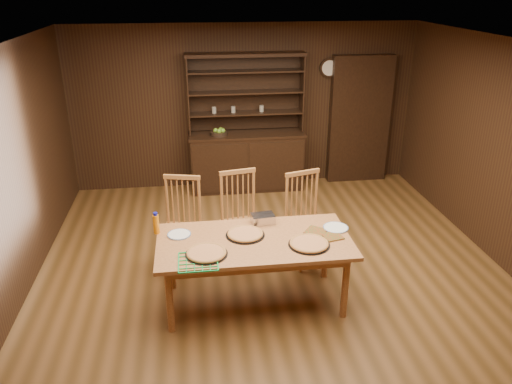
{
  "coord_description": "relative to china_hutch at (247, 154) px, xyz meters",
  "views": [
    {
      "loc": [
        -0.87,
        -4.86,
        3.21
      ],
      "look_at": [
        -0.16,
        0.4,
        0.93
      ],
      "focal_mm": 35.0,
      "sensor_mm": 36.0,
      "label": 1
    }
  ],
  "objects": [
    {
      "name": "pot_holder_b",
      "position": [
        0.37,
        -3.08,
        0.16
      ],
      "size": [
        0.28,
        0.28,
        0.01
      ],
      "primitive_type": "cube",
      "rotation": [
        0.0,
        0.0,
        -0.64
      ],
      "color": "red",
      "rests_on": "dining_table"
    },
    {
      "name": "pizza_center",
      "position": [
        -0.37,
        -3.06,
        0.17
      ],
      "size": [
        0.41,
        0.41,
        0.04
      ],
      "color": "black",
      "rests_on": "dining_table"
    },
    {
      "name": "floor",
      "position": [
        0.0,
        -2.75,
        -0.6
      ],
      "size": [
        6.0,
        6.0,
        0.0
      ],
      "primitive_type": "plane",
      "color": "brown",
      "rests_on": "ground"
    },
    {
      "name": "plate_right",
      "position": [
        0.61,
        -3.03,
        0.16
      ],
      "size": [
        0.27,
        0.27,
        0.02
      ],
      "color": "white",
      "rests_on": "dining_table"
    },
    {
      "name": "fruit_bowl",
      "position": [
        -0.44,
        -0.07,
        0.39
      ],
      "size": [
        0.27,
        0.27,
        0.12
      ],
      "color": "black",
      "rests_on": "china_hutch"
    },
    {
      "name": "pot_holder_a",
      "position": [
        0.52,
        -3.21,
        0.16
      ],
      "size": [
        0.23,
        0.23,
        0.01
      ],
      "primitive_type": "cube",
      "rotation": [
        0.0,
        0.0,
        0.24
      ],
      "color": "red",
      "rests_on": "dining_table"
    },
    {
      "name": "doorway",
      "position": [
        1.9,
        0.15,
        0.45
      ],
      "size": [
        1.0,
        0.18,
        2.1
      ],
      "primitive_type": "cube",
      "color": "black",
      "rests_on": "floor"
    },
    {
      "name": "chair_left",
      "position": [
        -1.03,
        -2.27,
        -0.0
      ],
      "size": [
        0.55,
        0.53,
        1.11
      ],
      "rotation": [
        0.0,
        0.0,
        -0.24
      ],
      "color": "#AE6C3B",
      "rests_on": "floor"
    },
    {
      "name": "chair_center",
      "position": [
        -0.34,
        -2.24,
        0.01
      ],
      "size": [
        0.54,
        0.52,
        1.13
      ],
      "rotation": [
        0.0,
        0.0,
        0.18
      ],
      "color": "#AE6C3B",
      "rests_on": "floor"
    },
    {
      "name": "plate_left",
      "position": [
        -1.05,
        -2.97,
        0.16
      ],
      "size": [
        0.25,
        0.25,
        0.02
      ],
      "color": "white",
      "rests_on": "dining_table"
    },
    {
      "name": "chair_right",
      "position": [
        0.43,
        -2.38,
        0.01
      ],
      "size": [
        0.57,
        0.55,
        1.13
      ],
      "rotation": [
        0.0,
        0.0,
        0.27
      ],
      "color": "#AE6C3B",
      "rests_on": "floor"
    },
    {
      "name": "wall_clock",
      "position": [
        1.35,
        0.2,
        1.3
      ],
      "size": [
        0.3,
        0.05,
        0.3
      ],
      "color": "black",
      "rests_on": "room_shell"
    },
    {
      "name": "cooling_rack",
      "position": [
        -0.87,
        -3.53,
        0.16
      ],
      "size": [
        0.46,
        0.46,
        0.02
      ],
      "primitive_type": null,
      "rotation": [
        0.0,
        0.0,
        0.32
      ],
      "color": "#0CA845",
      "rests_on": "dining_table"
    },
    {
      "name": "juice_bottle",
      "position": [
        -1.28,
        -2.89,
        0.27
      ],
      "size": [
        0.06,
        0.06,
        0.24
      ],
      "color": "orange",
      "rests_on": "dining_table"
    },
    {
      "name": "room_shell",
      "position": [
        0.0,
        -2.75,
        0.98
      ],
      "size": [
        6.0,
        6.0,
        6.0
      ],
      "color": "white",
      "rests_on": "floor"
    },
    {
      "name": "china_hutch",
      "position": [
        0.0,
        0.0,
        0.0
      ],
      "size": [
        1.84,
        0.52,
        2.17
      ],
      "color": "black",
      "rests_on": "floor"
    },
    {
      "name": "dining_table",
      "position": [
        -0.29,
        -3.17,
        0.08
      ],
      "size": [
        1.98,
        0.99,
        0.75
      ],
      "color": "#C78145",
      "rests_on": "floor"
    },
    {
      "name": "foil_dish",
      "position": [
        -0.15,
        -2.8,
        0.2
      ],
      "size": [
        0.26,
        0.2,
        0.1
      ],
      "primitive_type": "cube",
      "rotation": [
        0.0,
        0.0,
        0.11
      ],
      "color": "white",
      "rests_on": "dining_table"
    },
    {
      "name": "pizza_right",
      "position": [
        0.24,
        -3.35,
        0.17
      ],
      "size": [
        0.42,
        0.42,
        0.04
      ],
      "color": "black",
      "rests_on": "dining_table"
    },
    {
      "name": "pizza_left",
      "position": [
        -0.79,
        -3.4,
        0.17
      ],
      "size": [
        0.41,
        0.41,
        0.04
      ],
      "color": "black",
      "rests_on": "dining_table"
    }
  ]
}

